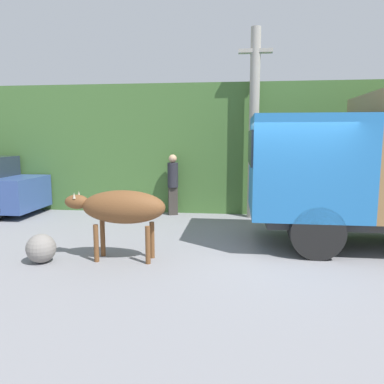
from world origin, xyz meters
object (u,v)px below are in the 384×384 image
brown_cow (121,208)px  pedestrian_on_hill (173,181)px  utility_pole (254,122)px  roadside_rock (41,248)px

brown_cow → pedestrian_on_hill: bearing=90.9°
utility_pole → roadside_rock: 6.32m
utility_pole → roadside_rock: utility_pole is taller
brown_cow → roadside_rock: bearing=-162.4°
utility_pole → brown_cow: bearing=-121.9°
pedestrian_on_hill → roadside_rock: bearing=52.7°
pedestrian_on_hill → utility_pole: utility_pole is taller
brown_cow → pedestrian_on_hill: (0.24, 4.08, 0.01)m
pedestrian_on_hill → utility_pole: (2.26, -0.05, 1.67)m
brown_cow → utility_pole: (2.50, 4.02, 1.68)m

